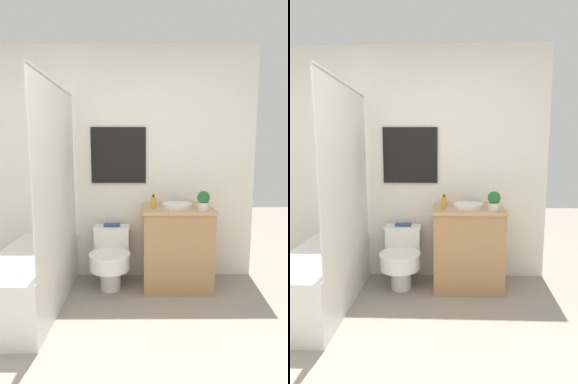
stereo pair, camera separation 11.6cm
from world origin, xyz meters
The scene contains 8 objects.
wall_back centered at (0.00, 1.98, 1.25)m, with size 3.02×0.07×2.50m.
shower_area centered at (-0.71, 1.29, 0.30)m, with size 0.58×1.33×1.98m.
toilet centered at (-0.03, 1.67, 0.33)m, with size 0.41×0.55×0.61m.
vanity centered at (0.65, 1.69, 0.42)m, with size 0.72×0.51×0.83m.
sink centered at (0.65, 1.71, 0.86)m, with size 0.30×0.34×0.13m.
soap_bottle centered at (0.40, 1.66, 0.89)m, with size 0.05×0.05×0.14m.
potted_plant centered at (0.88, 1.54, 0.93)m, with size 0.12×0.12×0.19m.
book_on_tank centered at (-0.03, 1.82, 0.62)m, with size 0.17×0.09×0.02m.
Camera 1 is at (0.29, -1.30, 1.42)m, focal length 28.00 mm.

